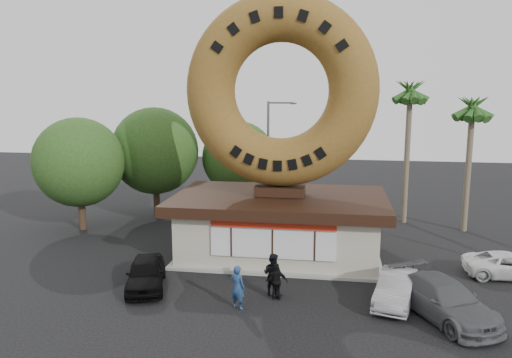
{
  "coord_description": "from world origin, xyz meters",
  "views": [
    {
      "loc": [
        2.84,
        -19.72,
        8.76
      ],
      "look_at": [
        -0.97,
        4.0,
        4.49
      ],
      "focal_mm": 35.0,
      "sensor_mm": 36.0,
      "label": 1
    }
  ],
  "objects_px": {
    "car_black": "(146,273)",
    "car_white": "(510,265)",
    "person_left": "(238,287)",
    "giant_donut": "(281,91)",
    "person_right": "(277,282)",
    "car_silver": "(396,288)",
    "car_grey": "(444,299)",
    "street_lamp": "(270,150)",
    "donut_shop": "(280,223)",
    "person_center": "(273,274)"
  },
  "relations": [
    {
      "from": "donut_shop",
      "to": "car_black",
      "type": "bearing_deg",
      "value": -134.45
    },
    {
      "from": "person_left",
      "to": "person_center",
      "type": "xyz_separation_m",
      "value": [
        1.23,
        1.56,
        0.03
      ]
    },
    {
      "from": "giant_donut",
      "to": "street_lamp",
      "type": "height_order",
      "value": "giant_donut"
    },
    {
      "from": "person_left",
      "to": "person_right",
      "type": "relative_size",
      "value": 1.14
    },
    {
      "from": "person_center",
      "to": "car_white",
      "type": "relative_size",
      "value": 0.44
    },
    {
      "from": "car_grey",
      "to": "donut_shop",
      "type": "bearing_deg",
      "value": 110.43
    },
    {
      "from": "car_grey",
      "to": "street_lamp",
      "type": "bearing_deg",
      "value": 91.23
    },
    {
      "from": "person_right",
      "to": "car_black",
      "type": "bearing_deg",
      "value": -6.67
    },
    {
      "from": "person_left",
      "to": "person_right",
      "type": "xyz_separation_m",
      "value": [
        1.46,
        1.11,
        -0.11
      ]
    },
    {
      "from": "person_left",
      "to": "car_grey",
      "type": "xyz_separation_m",
      "value": [
        8.1,
        0.47,
        -0.16
      ]
    },
    {
      "from": "donut_shop",
      "to": "car_grey",
      "type": "bearing_deg",
      "value": -42.1
    },
    {
      "from": "car_grey",
      "to": "car_black",
      "type": "bearing_deg",
      "value": 148.1
    },
    {
      "from": "giant_donut",
      "to": "person_left",
      "type": "distance_m",
      "value": 10.52
    },
    {
      "from": "street_lamp",
      "to": "car_grey",
      "type": "distance_m",
      "value": 19.18
    },
    {
      "from": "car_white",
      "to": "person_right",
      "type": "bearing_deg",
      "value": 111.43
    },
    {
      "from": "street_lamp",
      "to": "person_right",
      "type": "relative_size",
      "value": 5.03
    },
    {
      "from": "person_left",
      "to": "donut_shop",
      "type": "bearing_deg",
      "value": -72.65
    },
    {
      "from": "car_white",
      "to": "giant_donut",
      "type": "bearing_deg",
      "value": 81.53
    },
    {
      "from": "donut_shop",
      "to": "street_lamp",
      "type": "xyz_separation_m",
      "value": [
        -1.86,
        10.02,
        2.72
      ]
    },
    {
      "from": "car_grey",
      "to": "car_white",
      "type": "height_order",
      "value": "car_grey"
    },
    {
      "from": "giant_donut",
      "to": "person_right",
      "type": "height_order",
      "value": "giant_donut"
    },
    {
      "from": "street_lamp",
      "to": "car_grey",
      "type": "height_order",
      "value": "street_lamp"
    },
    {
      "from": "person_left",
      "to": "car_black",
      "type": "height_order",
      "value": "person_left"
    },
    {
      "from": "person_left",
      "to": "car_white",
      "type": "bearing_deg",
      "value": -130.97
    },
    {
      "from": "car_silver",
      "to": "car_grey",
      "type": "bearing_deg",
      "value": -18.34
    },
    {
      "from": "giant_donut",
      "to": "car_white",
      "type": "height_order",
      "value": "giant_donut"
    },
    {
      "from": "street_lamp",
      "to": "car_black",
      "type": "bearing_deg",
      "value": -102.88
    },
    {
      "from": "person_left",
      "to": "car_grey",
      "type": "distance_m",
      "value": 8.12
    },
    {
      "from": "person_left",
      "to": "person_right",
      "type": "distance_m",
      "value": 1.84
    },
    {
      "from": "car_black",
      "to": "car_white",
      "type": "height_order",
      "value": "car_black"
    },
    {
      "from": "giant_donut",
      "to": "person_right",
      "type": "xyz_separation_m",
      "value": [
        0.54,
        -5.86,
        -7.94
      ]
    },
    {
      "from": "donut_shop",
      "to": "car_grey",
      "type": "distance_m",
      "value": 9.73
    },
    {
      "from": "person_left",
      "to": "car_grey",
      "type": "height_order",
      "value": "person_left"
    },
    {
      "from": "car_black",
      "to": "car_grey",
      "type": "bearing_deg",
      "value": -21.28
    },
    {
      "from": "car_grey",
      "to": "person_right",
      "type": "bearing_deg",
      "value": 147.01
    },
    {
      "from": "person_right",
      "to": "car_grey",
      "type": "relative_size",
      "value": 0.31
    },
    {
      "from": "donut_shop",
      "to": "street_lamp",
      "type": "height_order",
      "value": "street_lamp"
    },
    {
      "from": "street_lamp",
      "to": "car_black",
      "type": "distance_m",
      "value": 16.37
    },
    {
      "from": "car_black",
      "to": "car_white",
      "type": "bearing_deg",
      "value": -3.37
    },
    {
      "from": "person_center",
      "to": "donut_shop",
      "type": "bearing_deg",
      "value": -63.18
    },
    {
      "from": "person_left",
      "to": "car_white",
      "type": "distance_m",
      "value": 13.28
    },
    {
      "from": "car_silver",
      "to": "person_left",
      "type": "bearing_deg",
      "value": -151.41
    },
    {
      "from": "car_silver",
      "to": "donut_shop",
      "type": "bearing_deg",
      "value": 150.53
    },
    {
      "from": "car_grey",
      "to": "car_white",
      "type": "bearing_deg",
      "value": 23.49
    },
    {
      "from": "donut_shop",
      "to": "person_right",
      "type": "xyz_separation_m",
      "value": [
        0.54,
        -5.84,
        -0.97
      ]
    },
    {
      "from": "car_black",
      "to": "car_silver",
      "type": "distance_m",
      "value": 10.91
    },
    {
      "from": "car_grey",
      "to": "car_white",
      "type": "xyz_separation_m",
      "value": [
        4.02,
        4.95,
        -0.16
      ]
    },
    {
      "from": "car_grey",
      "to": "person_center",
      "type": "bearing_deg",
      "value": 143.5
    },
    {
      "from": "giant_donut",
      "to": "car_silver",
      "type": "distance_m",
      "value": 11.17
    },
    {
      "from": "giant_donut",
      "to": "street_lamp",
      "type": "bearing_deg",
      "value": 100.51
    }
  ]
}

